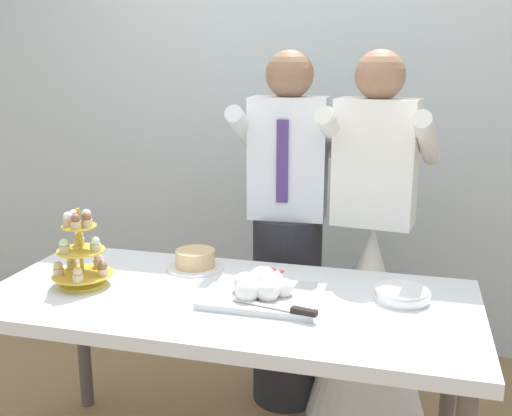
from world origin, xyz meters
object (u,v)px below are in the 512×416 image
at_px(dessert_table, 228,314).
at_px(person_bride, 369,295).
at_px(cupcake_stand, 81,254).
at_px(person_groom, 287,252).
at_px(main_cake_tray, 263,289).
at_px(plate_stack, 402,295).
at_px(round_cake, 195,260).

xyz_separation_m(dessert_table, person_bride, (0.47, 0.61, -0.12)).
bearing_deg(cupcake_stand, dessert_table, 4.36).
distance_m(person_groom, person_bride, 0.42).
xyz_separation_m(cupcake_stand, person_groom, (0.66, 0.68, -0.15)).
distance_m(main_cake_tray, plate_stack, 0.50).
bearing_deg(cupcake_stand, round_cake, 39.63).
distance_m(main_cake_tray, person_bride, 0.74).
relative_size(dessert_table, person_groom, 1.08).
relative_size(cupcake_stand, person_groom, 0.18).
bearing_deg(dessert_table, person_bride, 52.27).
height_order(dessert_table, round_cake, round_cake).
height_order(cupcake_stand, person_groom, person_groom).
bearing_deg(round_cake, cupcake_stand, -140.37).
bearing_deg(person_groom, main_cake_tray, -86.10).
height_order(round_cake, person_bride, person_bride).
bearing_deg(cupcake_stand, person_groom, 45.93).
bearing_deg(person_bride, plate_stack, -73.50).
xyz_separation_m(main_cake_tray, plate_stack, (0.49, 0.12, -0.02)).
bearing_deg(dessert_table, main_cake_tray, -1.01).
height_order(plate_stack, person_groom, person_groom).
height_order(plate_stack, person_bride, person_bride).
xyz_separation_m(plate_stack, person_groom, (-0.53, 0.52, -0.05)).
xyz_separation_m(plate_stack, person_bride, (-0.15, 0.49, -0.21)).
height_order(cupcake_stand, plate_stack, cupcake_stand).
relative_size(round_cake, person_bride, 0.14).
bearing_deg(dessert_table, round_cake, 131.79).
relative_size(cupcake_stand, round_cake, 1.27).
bearing_deg(dessert_table, cupcake_stand, -175.64).
bearing_deg(person_bride, person_groom, 176.42).
relative_size(main_cake_tray, plate_stack, 2.20).
bearing_deg(person_bride, main_cake_tray, -119.14).
relative_size(round_cake, person_groom, 0.14).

